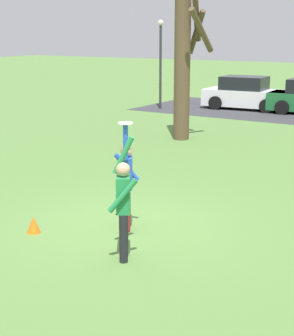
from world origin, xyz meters
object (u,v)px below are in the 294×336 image
at_px(frisbee_disc, 125,123).
at_px(lamppost_by_lot, 161,56).
at_px(bare_tree_tall, 184,51).
at_px(parked_car_white, 246,94).
at_px(person_defender, 123,203).
at_px(field_cone_orange, 33,225).
at_px(person_catcher, 126,180).

distance_m(frisbee_disc, lamppost_by_lot, 17.22).
bearing_deg(bare_tree_tall, parked_car_white, 98.02).
relative_size(bare_tree_tall, lamppost_by_lot, 1.38).
distance_m(person_defender, field_cone_orange, 2.28).
bearing_deg(lamppost_by_lot, bare_tree_tall, -52.92).
distance_m(person_catcher, person_defender, 1.40).
xyz_separation_m(frisbee_disc, field_cone_orange, (-1.49, -0.91, -1.93)).
xyz_separation_m(bare_tree_tall, lamppost_by_lot, (-4.77, 6.31, -0.45)).
height_order(parked_car_white, field_cone_orange, parked_car_white).
height_order(person_defender, field_cone_orange, person_defender).
relative_size(frisbee_disc, bare_tree_tall, 0.05).
xyz_separation_m(frisbee_disc, lamppost_by_lot, (-8.41, 15.02, 0.49)).
bearing_deg(person_catcher, bare_tree_tall, 169.63).
bearing_deg(person_catcher, parked_car_white, 162.66).
distance_m(lamppost_by_lot, field_cone_orange, 17.54).
distance_m(person_catcher, parked_car_white, 17.72).
bearing_deg(lamppost_by_lot, field_cone_orange, -66.53).
bearing_deg(person_defender, person_catcher, -0.00).
relative_size(lamppost_by_lot, field_cone_orange, 13.31).
relative_size(person_catcher, lamppost_by_lot, 0.49).
bearing_deg(parked_car_white, lamppost_by_lot, -152.23).
relative_size(person_defender, parked_car_white, 0.48).
bearing_deg(field_cone_orange, lamppost_by_lot, 113.47).
relative_size(parked_car_white, lamppost_by_lot, 0.99).
bearing_deg(bare_tree_tall, frisbee_disc, -67.32).
relative_size(person_catcher, parked_car_white, 0.49).
relative_size(bare_tree_tall, field_cone_orange, 18.42).
xyz_separation_m(person_catcher, person_defender, (0.76, -1.18, -0.00)).
bearing_deg(bare_tree_tall, lamppost_by_lot, 127.08).
bearing_deg(lamppost_by_lot, frisbee_disc, -60.76).
bearing_deg(person_defender, bare_tree_tall, -9.00).
xyz_separation_m(person_catcher, parked_car_white, (-4.72, 17.07, -0.25)).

